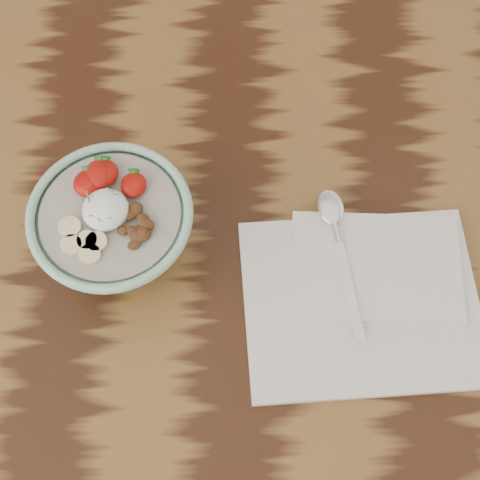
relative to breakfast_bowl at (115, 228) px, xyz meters
The scene contains 4 objects.
table 21.28cm from the breakfast_bowl, 19.84° to the left, with size 160.00×90.00×75.00cm.
breakfast_bowl is the anchor object (origin of this frame).
napkin 30.61cm from the breakfast_bowl, 12.76° to the right, with size 29.08×24.01×1.72cm.
spoon 26.64cm from the breakfast_bowl, ahead, with size 4.85×19.89×1.04cm.
Camera 1 is at (0.44, -37.90, 151.62)cm, focal length 50.00 mm.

